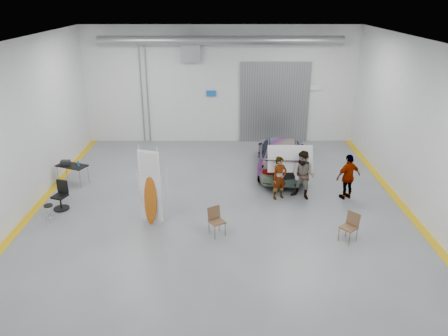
{
  "coord_description": "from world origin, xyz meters",
  "views": [
    {
      "loc": [
        0.11,
        -14.42,
        7.46
      ],
      "look_at": [
        0.14,
        0.34,
        1.5
      ],
      "focal_mm": 35.0,
      "sensor_mm": 36.0,
      "label": 1
    }
  ],
  "objects_px": {
    "person_c": "(348,177)",
    "surfboard_display": "(152,193)",
    "person_b": "(303,175)",
    "folding_chair_far": "(348,233)",
    "sedan_car": "(281,154)",
    "work_table": "(70,165)",
    "office_chair": "(61,197)",
    "shop_stool": "(49,213)",
    "person_a": "(279,178)",
    "folding_chair_near": "(217,227)"
  },
  "relations": [
    {
      "from": "person_c",
      "to": "surfboard_display",
      "type": "relative_size",
      "value": 0.64
    },
    {
      "from": "person_b",
      "to": "folding_chair_far",
      "type": "xyz_separation_m",
      "value": [
        0.93,
        -3.17,
        -0.66
      ]
    },
    {
      "from": "sedan_car",
      "to": "work_table",
      "type": "bearing_deg",
      "value": 14.24
    },
    {
      "from": "person_c",
      "to": "office_chair",
      "type": "relative_size",
      "value": 1.69
    },
    {
      "from": "person_c",
      "to": "work_table",
      "type": "height_order",
      "value": "person_c"
    },
    {
      "from": "shop_stool",
      "to": "office_chair",
      "type": "bearing_deg",
      "value": 85.53
    },
    {
      "from": "person_a",
      "to": "person_c",
      "type": "height_order",
      "value": "person_c"
    },
    {
      "from": "sedan_car",
      "to": "shop_stool",
      "type": "distance_m",
      "value": 9.87
    },
    {
      "from": "folding_chair_far",
      "to": "office_chair",
      "type": "xyz_separation_m",
      "value": [
        -9.98,
        2.32,
        0.17
      ]
    },
    {
      "from": "folding_chair_near",
      "to": "surfboard_display",
      "type": "bearing_deg",
      "value": 129.31
    },
    {
      "from": "person_b",
      "to": "shop_stool",
      "type": "relative_size",
      "value": 3.04
    },
    {
      "from": "person_c",
      "to": "folding_chair_near",
      "type": "xyz_separation_m",
      "value": [
        -5.0,
        -2.76,
        -0.6
      ]
    },
    {
      "from": "folding_chair_far",
      "to": "shop_stool",
      "type": "height_order",
      "value": "folding_chair_far"
    },
    {
      "from": "surfboard_display",
      "to": "folding_chair_far",
      "type": "height_order",
      "value": "surfboard_display"
    },
    {
      "from": "person_c",
      "to": "surfboard_display",
      "type": "bearing_deg",
      "value": -6.8
    },
    {
      "from": "shop_stool",
      "to": "person_a",
      "type": "bearing_deg",
      "value": 12.55
    },
    {
      "from": "sedan_car",
      "to": "person_a",
      "type": "xyz_separation_m",
      "value": [
        -0.44,
        -2.9,
        0.1
      ]
    },
    {
      "from": "sedan_car",
      "to": "office_chair",
      "type": "xyz_separation_m",
      "value": [
        -8.58,
        -3.75,
        -0.28
      ]
    },
    {
      "from": "work_table",
      "to": "folding_chair_near",
      "type": "bearing_deg",
      "value": -34.7
    },
    {
      "from": "sedan_car",
      "to": "office_chair",
      "type": "relative_size",
      "value": 4.85
    },
    {
      "from": "surfboard_display",
      "to": "sedan_car",
      "type": "bearing_deg",
      "value": 62.68
    },
    {
      "from": "person_b",
      "to": "person_c",
      "type": "bearing_deg",
      "value": 31.39
    },
    {
      "from": "sedan_car",
      "to": "person_c",
      "type": "xyz_separation_m",
      "value": [
        2.2,
        -2.9,
        0.15
      ]
    },
    {
      "from": "sedan_car",
      "to": "folding_chair_far",
      "type": "xyz_separation_m",
      "value": [
        1.4,
        -6.07,
        -0.45
      ]
    },
    {
      "from": "sedan_car",
      "to": "folding_chair_far",
      "type": "distance_m",
      "value": 6.24
    },
    {
      "from": "surfboard_display",
      "to": "work_table",
      "type": "bearing_deg",
      "value": 157.05
    },
    {
      "from": "folding_chair_near",
      "to": "work_table",
      "type": "relative_size",
      "value": 0.68
    },
    {
      "from": "sedan_car",
      "to": "work_table",
      "type": "relative_size",
      "value": 3.69
    },
    {
      "from": "folding_chair_near",
      "to": "person_a",
      "type": "bearing_deg",
      "value": 18.34
    },
    {
      "from": "work_table",
      "to": "office_chair",
      "type": "bearing_deg",
      "value": -81.11
    },
    {
      "from": "person_c",
      "to": "surfboard_display",
      "type": "height_order",
      "value": "surfboard_display"
    },
    {
      "from": "person_a",
      "to": "person_b",
      "type": "xyz_separation_m",
      "value": [
        0.91,
        0.0,
        0.11
      ]
    },
    {
      "from": "sedan_car",
      "to": "folding_chair_near",
      "type": "height_order",
      "value": "sedan_car"
    },
    {
      "from": "work_table",
      "to": "sedan_car",
      "type": "bearing_deg",
      "value": 8.86
    },
    {
      "from": "person_a",
      "to": "office_chair",
      "type": "relative_size",
      "value": 1.6
    },
    {
      "from": "shop_stool",
      "to": "person_c",
      "type": "bearing_deg",
      "value": 9.57
    },
    {
      "from": "sedan_car",
      "to": "person_a",
      "type": "relative_size",
      "value": 3.03
    },
    {
      "from": "folding_chair_far",
      "to": "shop_stool",
      "type": "bearing_deg",
      "value": -138.28
    },
    {
      "from": "person_c",
      "to": "folding_chair_near",
      "type": "height_order",
      "value": "person_c"
    },
    {
      "from": "sedan_car",
      "to": "person_a",
      "type": "height_order",
      "value": "person_a"
    },
    {
      "from": "person_a",
      "to": "work_table",
      "type": "relative_size",
      "value": 1.22
    },
    {
      "from": "person_b",
      "to": "folding_chair_near",
      "type": "height_order",
      "value": "person_b"
    },
    {
      "from": "person_a",
      "to": "surfboard_display",
      "type": "xyz_separation_m",
      "value": [
        -4.55,
        -1.98,
        0.29
      ]
    },
    {
      "from": "folding_chair_near",
      "to": "person_b",
      "type": "bearing_deg",
      "value": 9.05
    },
    {
      "from": "folding_chair_far",
      "to": "office_chair",
      "type": "relative_size",
      "value": 0.91
    },
    {
      "from": "folding_chair_far",
      "to": "work_table",
      "type": "distance_m",
      "value": 11.36
    },
    {
      "from": "shop_stool",
      "to": "office_chair",
      "type": "height_order",
      "value": "office_chair"
    },
    {
      "from": "sedan_car",
      "to": "surfboard_display",
      "type": "distance_m",
      "value": 6.99
    },
    {
      "from": "person_a",
      "to": "work_table",
      "type": "xyz_separation_m",
      "value": [
        -8.51,
        1.5,
        -0.06
      ]
    },
    {
      "from": "folding_chair_near",
      "to": "folding_chair_far",
      "type": "distance_m",
      "value": 4.22
    }
  ]
}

